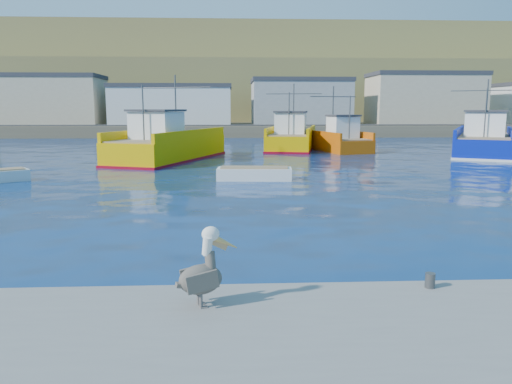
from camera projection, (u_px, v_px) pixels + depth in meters
ground at (268, 262)px, 13.25m from camera, size 260.00×260.00×0.00m
dock_bollards at (311, 282)px, 9.83m from camera, size 36.20×0.20×0.30m
far_shore at (235, 88)px, 119.34m from camera, size 200.00×81.00×24.00m
trawler_yellow_a at (168, 146)px, 39.35m from camera, size 8.73×14.09×6.78m
trawler_yellow_b at (292, 138)px, 50.25m from camera, size 6.61×12.63×6.61m
trawler_blue at (484, 142)px, 43.95m from camera, size 9.98×13.48×6.71m
boat_orange at (338, 140)px, 48.22m from camera, size 5.44×9.74×6.20m
skiff_mid at (254, 175)px, 28.52m from camera, size 4.33×1.81×0.92m
skiff_far at (495, 146)px, 49.89m from camera, size 3.35×4.69×0.97m
pelican at (203, 273)px, 8.96m from camera, size 1.16×0.71×1.46m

